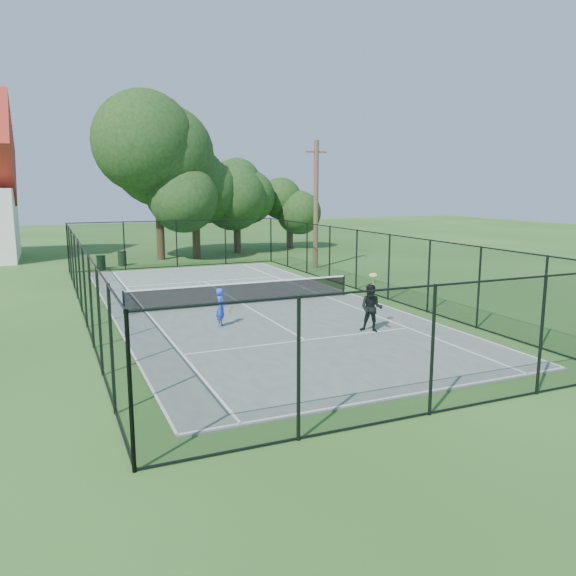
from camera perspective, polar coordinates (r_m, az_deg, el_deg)
name	(u,v)px	position (r m, az deg, el deg)	size (l,w,h in m)	color
ground	(243,305)	(24.48, -4.62, -1.76)	(120.00, 120.00, 0.00)	#264D1A
tennis_court	(243,305)	(24.48, -4.62, -1.69)	(11.00, 24.00, 0.06)	#57675D
tennis_net	(243,292)	(24.37, -4.64, -0.43)	(10.08, 0.08, 0.95)	black
fence	(242,271)	(24.22, -4.67, 1.71)	(13.10, 26.10, 3.00)	black
tree_near_left	(158,174)	(40.61, -13.07, 11.26)	(7.47, 7.47, 9.74)	#332114
tree_near_mid	(195,195)	(40.82, -9.42, 9.28)	(5.60, 5.60, 7.32)	#332114
tree_near_right	(237,191)	(43.97, -5.25, 9.83)	(5.49, 5.49, 7.57)	#332114
tree_far_right	(290,210)	(47.24, 0.18, 7.94)	(3.92, 3.92, 5.18)	#332114
trash_bin_left	(101,262)	(36.93, -18.46, 2.50)	(0.58, 0.58, 0.88)	black
trash_bin_right	(122,258)	(38.26, -16.50, 2.91)	(0.58, 0.58, 0.96)	black
utility_pole	(316,204)	(35.35, 2.85, 8.49)	(1.40, 0.30, 7.90)	#4C3823
player_blue	(221,307)	(20.52, -6.81, -1.97)	(0.86, 0.61, 1.41)	blue
player_black	(371,308)	(19.81, 8.47, -2.04)	(1.03, 1.20, 2.02)	black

